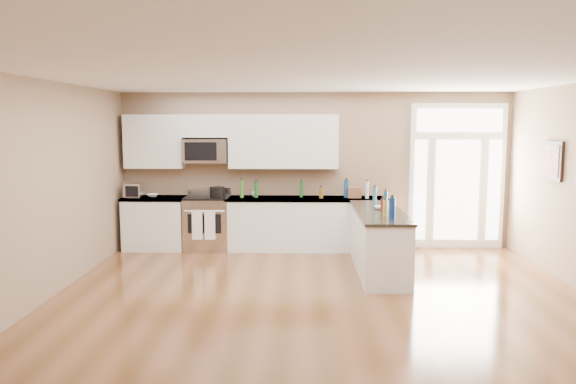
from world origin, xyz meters
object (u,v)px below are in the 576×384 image
(toaster_oven, at_px, (134,191))
(kitchen_range, at_px, (208,223))
(peninsula_cabinet, at_px, (378,243))
(stockpot, at_px, (217,192))

(toaster_oven, bearing_deg, kitchen_range, 7.63)
(peninsula_cabinet, xyz_separation_m, toaster_oven, (-4.14, 1.38, 0.63))
(kitchen_range, distance_m, stockpot, 0.62)
(kitchen_range, relative_size, toaster_oven, 3.68)
(peninsula_cabinet, relative_size, stockpot, 8.77)
(peninsula_cabinet, xyz_separation_m, stockpot, (-2.65, 1.34, 0.62))
(kitchen_range, height_order, toaster_oven, toaster_oven)
(peninsula_cabinet, distance_m, toaster_oven, 4.41)
(kitchen_range, xyz_separation_m, toaster_oven, (-1.29, -0.07, 0.59))
(kitchen_range, xyz_separation_m, stockpot, (0.20, -0.11, 0.57))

